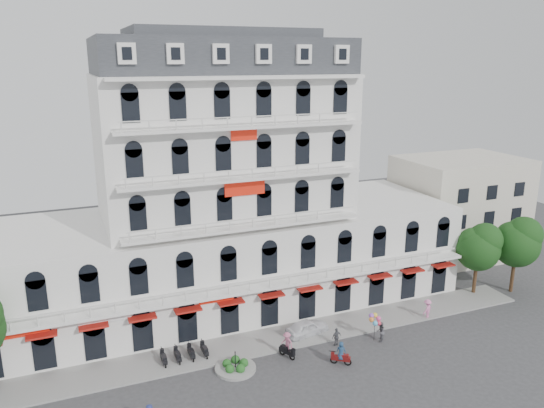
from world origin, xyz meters
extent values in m
plane|color=#38383A|center=(0.00, 0.00, 0.00)|extent=(120.00, 120.00, 0.00)
cube|color=gray|center=(0.00, 9.00, 0.08)|extent=(53.00, 4.00, 0.16)
cube|color=silver|center=(0.00, 18.00, 4.50)|extent=(45.00, 14.00, 9.00)
cube|color=silver|center=(0.00, 18.00, 15.50)|extent=(22.00, 12.00, 13.00)
cube|color=#2D3035|center=(0.00, 18.00, 23.50)|extent=(21.56, 11.76, 3.00)
cube|color=#2D3035|center=(0.00, 18.00, 25.40)|extent=(15.84, 8.64, 0.80)
cube|color=#AE1D15|center=(0.00, 10.50, 3.50)|extent=(40.50, 1.00, 0.15)
cube|color=red|center=(0.00, 11.88, 13.00)|extent=(3.50, 0.10, 1.40)
cube|color=beige|center=(30.00, 20.00, 6.00)|extent=(14.00, 10.00, 12.00)
cylinder|color=gray|center=(-3.00, 6.00, 0.12)|extent=(3.20, 3.20, 0.24)
cylinder|color=black|center=(-3.00, 6.00, 0.90)|extent=(0.08, 0.08, 1.40)
sphere|color=#1F531B|center=(-2.30, 6.00, 0.45)|extent=(0.70, 0.70, 0.70)
sphere|color=#1F531B|center=(-2.78, 6.66, 0.45)|extent=(0.70, 0.70, 0.70)
sphere|color=#1F531B|center=(-3.56, 6.42, 0.45)|extent=(0.70, 0.70, 0.70)
sphere|color=#1F531B|center=(-3.57, 5.60, 0.45)|extent=(0.70, 0.70, 0.70)
sphere|color=#1F531B|center=(-2.80, 5.33, 0.45)|extent=(0.70, 0.70, 0.70)
cylinder|color=#382314|center=(24.00, 10.00, 1.72)|extent=(0.36, 0.36, 3.43)
sphere|color=#123914|center=(24.00, 10.00, 4.84)|extent=(4.37, 4.37, 4.37)
sphere|color=#123914|center=(24.50, 9.70, 5.85)|extent=(3.43, 3.43, 3.43)
sphere|color=#123914|center=(23.60, 10.30, 5.46)|extent=(3.12, 3.12, 3.12)
cylinder|color=#382314|center=(28.00, 9.00, 1.83)|extent=(0.36, 0.36, 3.65)
sphere|color=#123914|center=(28.00, 9.00, 5.15)|extent=(4.65, 4.65, 4.65)
sphere|color=#123914|center=(28.50, 8.70, 6.23)|extent=(3.65, 3.65, 3.65)
sphere|color=#123914|center=(27.60, 9.30, 5.81)|extent=(3.32, 3.32, 3.32)
imported|color=white|center=(4.51, 8.82, 0.69)|extent=(4.28, 2.39, 1.38)
cube|color=maroon|center=(4.94, 3.60, 0.55)|extent=(1.41, 1.18, 0.35)
torus|color=black|center=(4.50, 3.93, 0.28)|extent=(0.55, 0.46, 0.60)
torus|color=black|center=(5.38, 3.27, 0.28)|extent=(0.55, 0.46, 0.60)
imported|color=navy|center=(4.94, 3.60, 1.20)|extent=(0.87, 0.82, 1.50)
cube|color=black|center=(1.42, 6.14, 0.55)|extent=(0.92, 1.51, 0.35)
torus|color=black|center=(1.64, 5.63, 0.28)|extent=(0.35, 0.60, 0.60)
torus|color=black|center=(1.20, 6.64, 0.28)|extent=(0.35, 0.60, 0.60)
imported|color=#B96282|center=(1.42, 6.14, 1.33)|extent=(1.06, 1.31, 1.76)
imported|color=#4F5056|center=(5.99, 6.25, 0.80)|extent=(0.98, 0.52, 1.60)
imported|color=pink|center=(16.06, 7.30, 0.97)|extent=(1.43, 1.18, 1.93)
imported|color=#504F56|center=(9.78, 5.47, 0.88)|extent=(1.07, 1.09, 1.77)
cylinder|color=black|center=(9.38, 5.77, 1.00)|extent=(0.04, 0.04, 2.00)
sphere|color=#E54C99|center=(9.73, 5.77, 2.00)|extent=(0.44, 0.44, 0.44)
sphere|color=yellow|center=(9.56, 6.07, 2.21)|extent=(0.44, 0.44, 0.44)
sphere|color=#994CD8|center=(9.21, 6.07, 2.23)|extent=(0.44, 0.44, 0.44)
sphere|color=orange|center=(9.03, 5.77, 2.04)|extent=(0.44, 0.44, 0.44)
sphere|color=#4CB2E5|center=(9.21, 5.47, 1.81)|extent=(0.44, 0.44, 0.44)
sphere|color=#D8334C|center=(9.56, 5.47, 1.76)|extent=(0.44, 0.44, 0.44)
camera|label=1|loc=(-13.94, -28.61, 23.28)|focal=35.00mm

